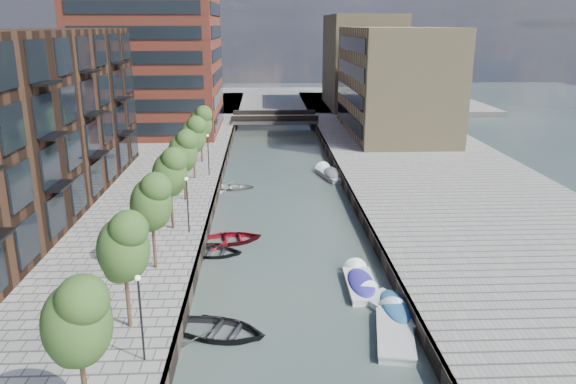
{
  "coord_description": "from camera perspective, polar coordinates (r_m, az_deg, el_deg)",
  "views": [
    {
      "loc": [
        -1.76,
        -14.13,
        15.38
      ],
      "look_at": [
        0.0,
        25.48,
        3.5
      ],
      "focal_mm": 35.0,
      "sensor_mm": 36.0,
      "label": 1
    }
  ],
  "objects": [
    {
      "name": "tree_1",
      "position": [
        27.9,
        -16.41,
        -5.2
      ],
      "size": [
        2.5,
        2.5,
        5.95
      ],
      "color": "#382619",
      "rests_on": "quay_left"
    },
    {
      "name": "tree_6",
      "position": [
        61.34,
        -8.88,
        7.03
      ],
      "size": [
        2.5,
        2.5,
        5.95
      ],
      "color": "#382619",
      "rests_on": "quay_left"
    },
    {
      "name": "apartment_block",
      "position": [
        48.32,
        -24.85,
        6.36
      ],
      "size": [
        8.0,
        38.0,
        14.0
      ],
      "primitive_type": "cube",
      "color": "black",
      "rests_on": "quay_left"
    },
    {
      "name": "tree_5",
      "position": [
        54.49,
        -9.65,
        5.79
      ],
      "size": [
        2.5,
        2.5,
        5.95
      ],
      "color": "#382619",
      "rests_on": "quay_left"
    },
    {
      "name": "sloop_1",
      "position": [
        30.06,
        -6.93,
        -14.23
      ],
      "size": [
        5.83,
        4.93,
        1.03
      ],
      "primitive_type": "imported",
      "rotation": [
        0.0,
        0.0,
        1.25
      ],
      "color": "black",
      "rests_on": "ground"
    },
    {
      "name": "lamp_0",
      "position": [
        25.69,
        -14.77,
        -11.43
      ],
      "size": [
        0.24,
        0.24,
        4.12
      ],
      "color": "black",
      "rests_on": "quay_left"
    },
    {
      "name": "sloop_2",
      "position": [
        41.65,
        -5.92,
        -5.08
      ],
      "size": [
        5.32,
        4.22,
        0.99
      ],
      "primitive_type": "imported",
      "rotation": [
        0.0,
        0.0,
        1.75
      ],
      "color": "maroon",
      "rests_on": "ground"
    },
    {
      "name": "motorboat_2",
      "position": [
        30.57,
        10.74,
        -13.63
      ],
      "size": [
        2.67,
        5.45,
        1.74
      ],
      "color": "silver",
      "rests_on": "ground"
    },
    {
      "name": "sloop_4",
      "position": [
        39.59,
        -7.66,
        -6.34
      ],
      "size": [
        4.5,
        3.44,
        0.87
      ],
      "primitive_type": "imported",
      "rotation": [
        0.0,
        0.0,
        1.46
      ],
      "color": "black",
      "rests_on": "ground"
    },
    {
      "name": "motorboat_4",
      "position": [
        59.26,
        4.35,
        1.82
      ],
      "size": [
        3.29,
        5.92,
        1.87
      ],
      "color": "silver",
      "rests_on": "ground"
    },
    {
      "name": "tree_0",
      "position": [
        21.81,
        -20.7,
        -12.01
      ],
      "size": [
        2.5,
        2.5,
        5.95
      ],
      "color": "#382619",
      "rests_on": "quay_left"
    },
    {
      "name": "tan_block_far",
      "position": [
        103.86,
        7.5,
        13.02
      ],
      "size": [
        12.0,
        20.0,
        16.0
      ],
      "primitive_type": "cube",
      "color": "#93815A",
      "rests_on": "quay_right"
    },
    {
      "name": "tower",
      "position": [
        80.59,
        -14.04,
        16.65
      ],
      "size": [
        18.0,
        18.0,
        30.0
      ],
      "primitive_type": "cube",
      "color": "#953D2B",
      "rests_on": "quay_left"
    },
    {
      "name": "motorboat_3",
      "position": [
        35.06,
        7.32,
        -9.13
      ],
      "size": [
        1.78,
        4.96,
        1.65
      ],
      "color": "white",
      "rests_on": "ground"
    },
    {
      "name": "lamp_1",
      "position": [
        40.3,
        -10.19,
        -0.72
      ],
      "size": [
        0.24,
        0.24,
        4.12
      ],
      "color": "black",
      "rests_on": "quay_left"
    },
    {
      "name": "quay_right",
      "position": [
        58.88,
        15.11,
        1.45
      ],
      "size": [
        20.0,
        140.0,
        1.0
      ],
      "primitive_type": "cube",
      "color": "gray",
      "rests_on": "ground"
    },
    {
      "name": "lamp_2",
      "position": [
        55.68,
        -8.11,
        4.21
      ],
      "size": [
        0.24,
        0.24,
        4.12
      ],
      "color": "black",
      "rests_on": "quay_left"
    },
    {
      "name": "tree_4",
      "position": [
        47.69,
        -10.64,
        4.2
      ],
      "size": [
        2.5,
        2.5,
        5.95
      ],
      "color": "#382619",
      "rests_on": "quay_left"
    },
    {
      "name": "water",
      "position": [
        56.3,
        -0.65,
        0.82
      ],
      "size": [
        300.0,
        300.0,
        0.0
      ],
      "primitive_type": "plane",
      "color": "#38473F",
      "rests_on": "ground"
    },
    {
      "name": "motorboat_0",
      "position": [
        32.57,
        10.3,
        -11.41
      ],
      "size": [
        3.51,
        5.05,
        1.6
      ],
      "color": "white",
      "rests_on": "ground"
    },
    {
      "name": "car",
      "position": [
        83.6,
        6.34,
        7.1
      ],
      "size": [
        2.69,
        3.87,
        1.22
      ],
      "primitive_type": "imported",
      "rotation": [
        0.0,
        0.0,
        0.39
      ],
      "color": "#929696",
      "rests_on": "quay_right"
    },
    {
      "name": "far_closure",
      "position": [
        115.11,
        -1.66,
        9.24
      ],
      "size": [
        80.0,
        40.0,
        1.0
      ],
      "primitive_type": "cube",
      "color": "gray",
      "rests_on": "ground"
    },
    {
      "name": "bridge",
      "position": [
        87.27,
        -1.36,
        7.45
      ],
      "size": [
        13.0,
        6.0,
        1.3
      ],
      "color": "gray",
      "rests_on": "ground"
    },
    {
      "name": "quay_wall_right",
      "position": [
        56.68,
        5.52,
        1.38
      ],
      "size": [
        0.25,
        140.0,
        1.0
      ],
      "primitive_type": "cube",
      "color": "#332823",
      "rests_on": "ground"
    },
    {
      "name": "quay_wall_left",
      "position": [
        56.3,
        -6.87,
        1.23
      ],
      "size": [
        0.25,
        140.0,
        1.0
      ],
      "primitive_type": "cube",
      "color": "#332823",
      "rests_on": "ground"
    },
    {
      "name": "sloop_3",
      "position": [
        54.8,
        -5.58,
        0.3
      ],
      "size": [
        4.23,
        3.05,
        0.87
      ],
      "primitive_type": "imported",
      "rotation": [
        0.0,
        0.0,
        1.58
      ],
      "color": "#B5B5B2",
      "rests_on": "ground"
    },
    {
      "name": "tree_2",
      "position": [
        34.34,
        -13.75,
        -0.87
      ],
      "size": [
        2.5,
        2.5,
        5.95
      ],
      "color": "#382619",
      "rests_on": "quay_left"
    },
    {
      "name": "tree_3",
      "position": [
        40.96,
        -11.94,
        2.08
      ],
      "size": [
        2.5,
        2.5,
        5.95
      ],
      "color": "#382619",
      "rests_on": "quay_left"
    },
    {
      "name": "tan_block_near",
      "position": [
        78.52,
        10.74,
        11.0
      ],
      "size": [
        12.0,
        25.0,
        14.0
      ],
      "primitive_type": "cube",
      "color": "#93815A",
      "rests_on": "quay_right"
    }
  ]
}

